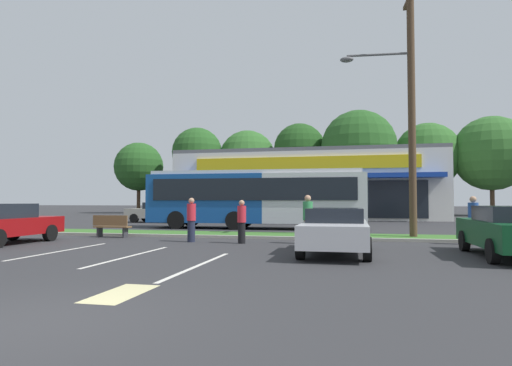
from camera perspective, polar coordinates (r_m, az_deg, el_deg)
name	(u,v)px	position (r m, az deg, el deg)	size (l,w,h in m)	color
ground_plane	(24,324)	(6.64, -27.91, -15.86)	(240.00, 240.00, 0.00)	#2D2D30
grass_median	(257,235)	(19.44, 0.14, -6.78)	(56.00, 2.20, 0.12)	#386B28
curb_lip	(251,237)	(18.26, -0.69, -7.08)	(56.00, 0.24, 0.12)	#99968C
parking_stripe_0	(62,251)	(15.19, -23.90, -8.07)	(0.12, 4.80, 0.01)	silver
parking_stripe_1	(130,256)	(13.13, -16.05, -9.12)	(0.12, 4.80, 0.01)	silver
parking_stripe_2	(199,265)	(10.98, -7.46, -10.56)	(0.12, 4.80, 0.01)	silver
lot_arrow	(121,293)	(8.03, -17.14, -13.56)	(0.70, 1.60, 0.01)	beige
storefront_building	(310,186)	(40.79, 7.03, -0.34)	(22.45, 12.64, 5.89)	silver
tree_far_left	(139,167)	(56.27, -14.99, 2.05)	(6.00, 6.00, 8.77)	#473323
tree_left	(197,153)	(52.68, -7.68, 3.92)	(5.94, 5.94, 10.24)	#473323
tree_mid_left	(247,159)	(52.73, -1.12, 3.15)	(6.82, 6.82, 9.99)	#473323
tree_mid	(300,149)	(50.75, 5.69, 4.39)	(5.91, 5.91, 10.44)	#473323
tree_mid_right	(359,148)	(48.34, 13.22, 4.47)	(8.08, 8.08, 11.26)	#473323
tree_right	(428,156)	(50.97, 21.45, 3.34)	(7.06, 7.06, 9.97)	#473323
tree_far_right	(491,153)	(51.30, 28.30, 3.41)	(7.66, 7.66, 10.27)	#473323
utility_pole	(408,101)	(19.36, 19.18, 10.04)	(3.03, 2.40, 10.65)	#4C3826
city_bus	(256,197)	(24.61, -0.05, -1.86)	(12.21, 2.82, 3.25)	#144793
bus_stop_bench	(112,226)	(19.84, -18.28, -5.29)	(1.60, 0.45, 0.95)	brown
car_0	(157,212)	(32.43, -12.70, -3.70)	(4.25, 1.95, 1.44)	#9E998C
car_1	(290,212)	(30.10, 4.49, -3.75)	(4.42, 1.91, 1.59)	#B7B7BC
car_2	(512,231)	(14.09, 30.36, -5.36)	(2.01, 4.65, 1.43)	#0C3F1E
car_3	(5,223)	(18.48, -29.88, -4.57)	(1.93, 4.22, 1.47)	maroon
car_4	(335,230)	(13.27, 10.28, -6.01)	(1.97, 4.42, 1.35)	#B7B7BC
pedestrian_near_bench	(473,220)	(17.59, 26.44, -4.36)	(0.35, 0.35, 1.74)	#726651
pedestrian_by_pole	(242,222)	(16.24, -1.88, -5.04)	(0.32, 0.32, 1.60)	black
pedestrian_mid	(191,220)	(16.99, -8.41, -4.75)	(0.34, 0.34, 1.69)	#1E2338
pedestrian_far	(308,219)	(16.18, 6.76, -4.71)	(0.36, 0.36, 1.79)	#726651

